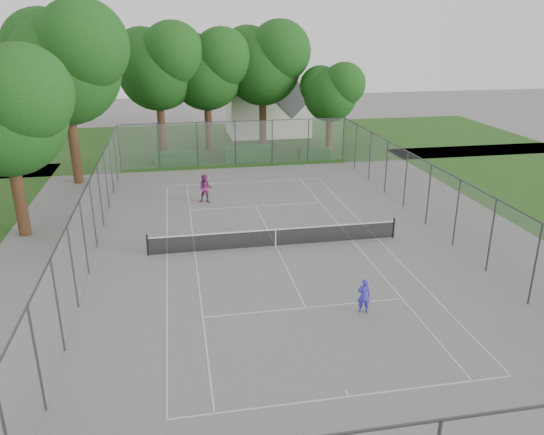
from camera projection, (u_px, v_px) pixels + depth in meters
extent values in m
plane|color=#64625F|center=(276.00, 246.00, 27.18)|extent=(120.00, 120.00, 0.00)
cube|color=#1E4112|center=(225.00, 142.00, 51.18)|extent=(60.00, 20.00, 0.00)
cube|color=beige|center=(349.00, 397.00, 16.21)|extent=(10.97, 0.06, 0.01)
cube|color=beige|center=(244.00, 182.00, 38.15)|extent=(10.97, 0.06, 0.01)
cube|color=beige|center=(167.00, 254.00, 26.24)|extent=(0.06, 23.77, 0.01)
cube|color=beige|center=(377.00, 238.00, 28.12)|extent=(0.06, 23.77, 0.01)
cube|color=beige|center=(195.00, 252.00, 26.47)|extent=(0.06, 23.77, 0.01)
cube|color=beige|center=(352.00, 240.00, 27.89)|extent=(0.06, 23.77, 0.01)
cube|color=beige|center=(306.00, 308.00, 21.27)|extent=(8.23, 0.06, 0.01)
cube|color=beige|center=(256.00, 206.00, 33.09)|extent=(8.23, 0.06, 0.01)
cube|color=beige|center=(276.00, 246.00, 27.18)|extent=(0.06, 12.80, 0.01)
cube|color=beige|center=(347.00, 393.00, 16.35)|extent=(0.06, 0.30, 0.01)
cube|color=beige|center=(245.00, 182.00, 38.01)|extent=(0.06, 0.30, 0.01)
cylinder|color=black|center=(148.00, 245.00, 25.90)|extent=(0.10, 0.10, 1.10)
cylinder|color=black|center=(394.00, 228.00, 28.09)|extent=(0.10, 0.10, 1.10)
cube|color=black|center=(276.00, 238.00, 27.03)|extent=(12.67, 0.01, 0.86)
cube|color=silver|center=(276.00, 230.00, 26.87)|extent=(12.77, 0.03, 0.06)
cube|color=silver|center=(276.00, 238.00, 27.03)|extent=(0.05, 0.02, 0.88)
cylinder|color=#38383D|center=(119.00, 148.00, 40.72)|extent=(0.08, 0.08, 3.50)
cylinder|color=#38383D|center=(343.00, 139.00, 43.81)|extent=(0.08, 0.08, 3.50)
cube|color=slate|center=(235.00, 143.00, 42.27)|extent=(18.00, 0.02, 3.50)
cube|color=slate|center=(89.00, 226.00, 25.04)|extent=(0.02, 34.00, 3.50)
cube|color=slate|center=(442.00, 203.00, 28.12)|extent=(0.02, 34.00, 3.50)
cube|color=#38383D|center=(441.00, 420.00, 10.29)|extent=(18.00, 0.05, 0.05)
cube|color=#38383D|center=(235.00, 121.00, 41.67)|extent=(18.00, 0.05, 0.05)
cube|color=#38383D|center=(84.00, 190.00, 24.43)|extent=(0.05, 34.00, 0.05)
cube|color=#38383D|center=(446.00, 172.00, 27.52)|extent=(0.05, 34.00, 0.05)
cylinder|color=#3D2316|center=(161.00, 126.00, 46.05)|extent=(0.65, 0.65, 4.70)
sphere|color=#10380F|center=(157.00, 70.00, 44.43)|extent=(6.69, 6.69, 6.69)
sphere|color=#10380F|center=(173.00, 54.00, 43.27)|extent=(5.35, 5.35, 5.35)
sphere|color=#10380F|center=(143.00, 57.00, 44.66)|extent=(5.02, 5.02, 5.02)
cylinder|color=#3D2316|center=(208.00, 125.00, 47.23)|extent=(0.64, 0.64, 4.49)
sphere|color=#10380F|center=(206.00, 73.00, 45.68)|extent=(6.39, 6.39, 6.39)
sphere|color=#10380F|center=(222.00, 58.00, 44.58)|extent=(5.11, 5.11, 5.11)
sphere|color=#10380F|center=(192.00, 61.00, 45.90)|extent=(4.79, 4.79, 4.79)
cylinder|color=#3D2316|center=(263.00, 120.00, 48.60)|extent=(0.65, 0.65, 4.75)
sphere|color=#10380F|center=(262.00, 67.00, 46.96)|extent=(6.76, 6.76, 6.76)
sphere|color=#10380F|center=(280.00, 51.00, 45.79)|extent=(5.41, 5.41, 5.41)
sphere|color=#10380F|center=(248.00, 54.00, 47.19)|extent=(5.07, 5.07, 5.07)
cylinder|color=#3D2316|center=(329.00, 132.00, 47.15)|extent=(0.59, 0.59, 3.28)
sphere|color=#10380F|center=(330.00, 95.00, 46.02)|extent=(4.67, 4.67, 4.67)
sphere|color=#10380F|center=(344.00, 84.00, 45.21)|extent=(3.74, 3.74, 3.74)
sphere|color=#10380F|center=(320.00, 86.00, 46.17)|extent=(3.50, 3.50, 3.50)
cylinder|color=#3D2316|center=(74.00, 146.00, 37.16)|extent=(0.67, 0.67, 5.27)
sphere|color=#10380F|center=(64.00, 69.00, 35.35)|extent=(7.50, 7.50, 7.50)
sphere|color=#10380F|center=(82.00, 46.00, 34.05)|extent=(6.00, 6.00, 6.00)
sphere|color=#10380F|center=(44.00, 51.00, 35.60)|extent=(5.62, 5.62, 5.62)
cylinder|color=#3D2316|center=(19.00, 197.00, 27.95)|extent=(0.63, 0.63, 4.24)
sphere|color=#10380F|center=(5.00, 117.00, 26.49)|extent=(6.03, 6.03, 6.03)
sphere|color=#10380F|center=(23.00, 94.00, 25.45)|extent=(4.82, 4.82, 4.82)
cube|color=#194E1A|center=(178.00, 157.00, 43.18)|extent=(3.73, 1.12, 0.93)
cube|color=#194E1A|center=(248.00, 153.00, 43.91)|extent=(3.84, 1.10, 1.21)
cube|color=#194E1A|center=(314.00, 154.00, 44.77)|extent=(2.64, 0.97, 0.79)
cube|color=white|center=(267.00, 105.00, 53.78)|extent=(7.97, 5.97, 5.97)
cube|color=#4C4D51|center=(267.00, 74.00, 52.75)|extent=(7.89, 6.17, 7.89)
imported|color=#3832BD|center=(364.00, 296.00, 20.74)|extent=(0.58, 0.43, 1.44)
imported|color=#812B6B|center=(205.00, 189.00, 33.51)|extent=(1.03, 0.88, 1.84)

